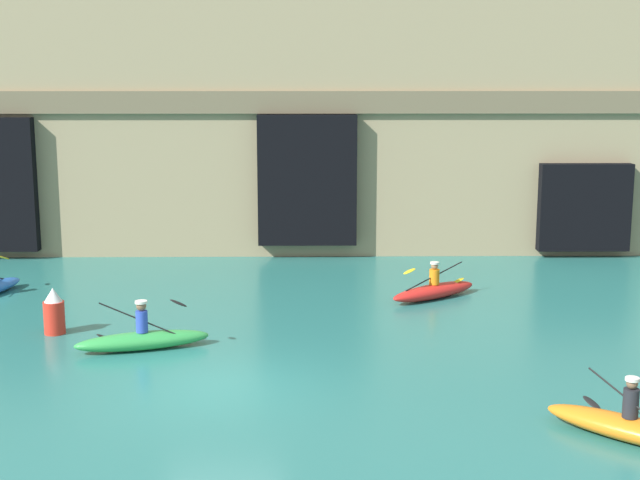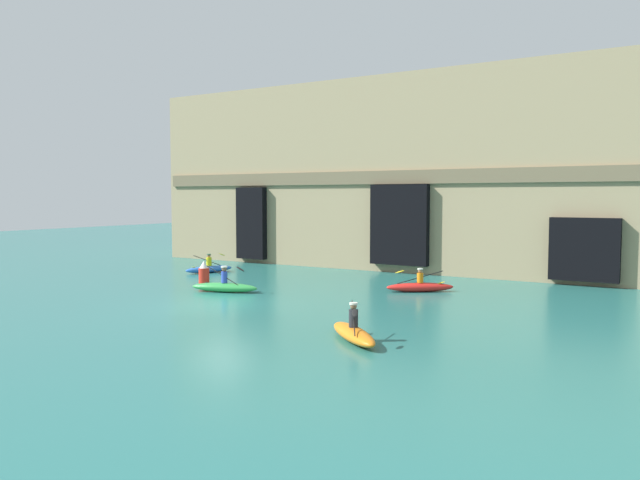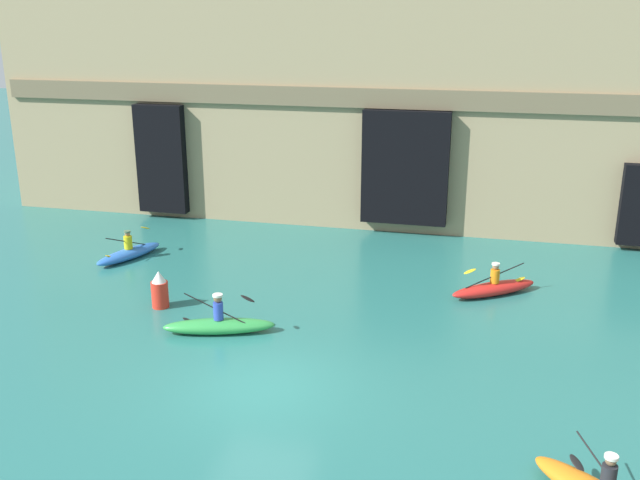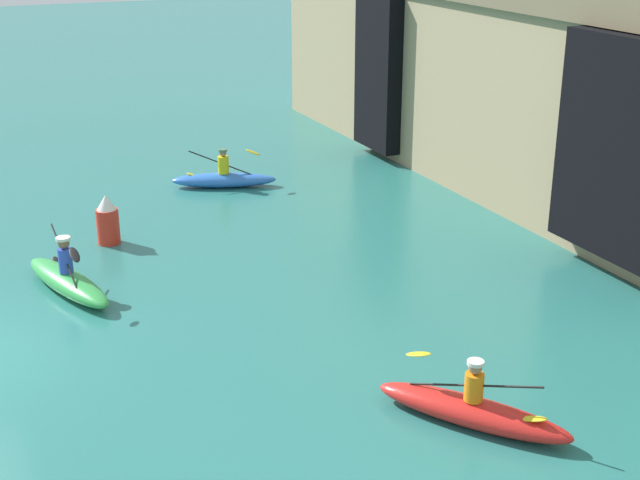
# 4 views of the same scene
# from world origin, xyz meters

# --- Properties ---
(ground_plane) EXTENTS (120.00, 120.00, 0.00)m
(ground_plane) POSITION_xyz_m (0.00, 0.00, 0.00)
(ground_plane) COLOR #28706B
(cliff_bluff) EXTENTS (34.99, 8.34, 11.51)m
(cliff_bluff) POSITION_xyz_m (1.09, 17.52, 5.73)
(cliff_bluff) COLOR #9E8966
(cliff_bluff) RESTS_ON ground
(kayak_red) EXTENTS (2.94, 2.39, 1.10)m
(kayak_red) POSITION_xyz_m (5.55, 7.49, 0.25)
(kayak_red) COLOR red
(kayak_red) RESTS_ON ground
(kayak_orange) EXTENTS (2.86, 2.67, 1.19)m
(kayak_orange) POSITION_xyz_m (7.64, -2.87, 0.25)
(kayak_orange) COLOR orange
(kayak_orange) RESTS_ON ground
(kayak_blue) EXTENTS (1.74, 3.00, 1.11)m
(kayak_blue) POSITION_xyz_m (-7.78, 7.94, 0.24)
(kayak_blue) COLOR blue
(kayak_blue) RESTS_ON ground
(kayak_green) EXTENTS (3.27, 1.60, 1.24)m
(kayak_green) POSITION_xyz_m (-2.15, 2.65, 0.26)
(kayak_green) COLOR green
(kayak_green) RESTS_ON ground
(marker_buoy) EXTENTS (0.53, 0.53, 1.20)m
(marker_buoy) POSITION_xyz_m (-4.64, 4.02, 0.56)
(marker_buoy) COLOR red
(marker_buoy) RESTS_ON ground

